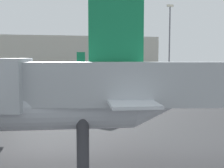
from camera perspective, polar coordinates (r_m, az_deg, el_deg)
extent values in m
cone|color=silver|center=(18.08, 9.36, -3.18)|extent=(3.80, 3.53, 3.12)
cube|color=silver|center=(17.56, 2.39, -2.33)|extent=(3.42, 8.62, 0.16)
cube|color=#147F4C|center=(17.44, 0.79, 11.47)|extent=(3.21, 0.69, 5.91)
cylinder|color=silver|center=(89.01, -0.21, 3.02)|extent=(19.53, 4.31, 2.48)
cone|color=silver|center=(91.17, 6.70, 3.03)|extent=(2.95, 2.73, 2.48)
cone|color=silver|center=(88.20, -7.35, 2.95)|extent=(2.95, 2.73, 2.48)
cube|color=silver|center=(88.90, -0.83, 2.77)|extent=(5.48, 23.80, 0.18)
cube|color=silver|center=(88.23, -6.21, 3.12)|extent=(2.44, 6.59, 0.12)
cube|color=#147F4C|center=(88.18, -5.98, 4.94)|extent=(2.46, 0.46, 3.61)
cylinder|color=#4C4C54|center=(93.42, -0.81, 2.82)|extent=(2.42, 1.59, 1.38)
cylinder|color=#4C4C54|center=(84.55, -0.05, 2.56)|extent=(2.42, 1.59, 1.38)
cube|color=black|center=(90.16, 3.70, 1.77)|extent=(0.42, 0.42, 1.48)
cube|color=black|center=(90.51, -0.95, 1.80)|extent=(0.42, 0.42, 1.48)
cube|color=black|center=(87.47, -0.70, 1.67)|extent=(0.42, 0.42, 1.48)
cube|color=#B2B7BC|center=(17.25, 20.01, -0.01)|extent=(21.29, 6.43, 2.40)
cube|color=#B2B7BC|center=(17.16, -19.90, -0.03)|extent=(2.97, 3.27, 2.80)
cylinder|color=#3F3F44|center=(16.79, -5.62, -10.32)|extent=(0.70, 0.70, 3.63)
cube|color=#1972BF|center=(30.06, -2.75, -5.28)|extent=(2.57, 2.66, 1.00)
cylinder|color=black|center=(30.22, -4.70, -6.20)|extent=(0.55, 0.58, 0.60)
cylinder|color=black|center=(31.11, -3.32, -5.86)|extent=(0.55, 0.58, 0.60)
cylinder|color=black|center=(29.20, -2.14, -6.60)|extent=(0.55, 0.58, 0.60)
cylinder|color=black|center=(30.12, -0.79, -6.22)|extent=(0.55, 0.58, 0.60)
cylinder|color=slate|center=(109.76, 10.96, 8.17)|extent=(0.50, 0.50, 23.86)
cube|color=#F2EACC|center=(111.08, 11.08, 14.53)|extent=(2.40, 0.50, 0.80)
cube|color=beige|center=(143.45, -10.79, 5.78)|extent=(93.92, 24.44, 15.33)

